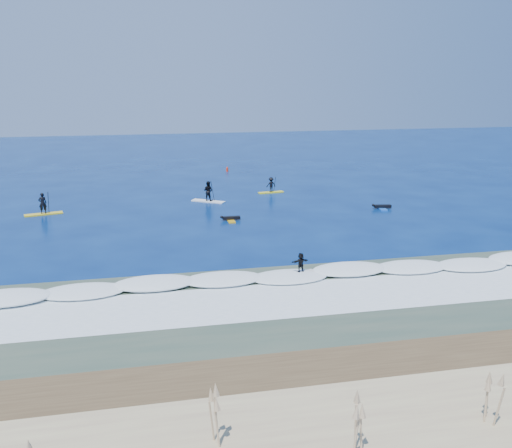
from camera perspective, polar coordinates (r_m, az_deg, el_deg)
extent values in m
plane|color=#041B4E|center=(43.54, -1.33, -1.21)|extent=(160.00, 160.00, 0.00)
cube|color=#463520|center=(24.25, 8.45, -14.93)|extent=(90.00, 5.00, 0.08)
cube|color=#324435|center=(30.64, 3.57, -8.22)|extent=(90.00, 13.00, 0.01)
cube|color=white|center=(34.24, 1.78, -5.69)|extent=(40.00, 6.00, 0.30)
cube|color=silver|center=(31.53, 3.08, -7.55)|extent=(34.00, 5.00, 0.02)
cube|color=yellow|center=(53.60, -20.47, 0.95)|extent=(3.33, 1.53, 0.11)
imported|color=black|center=(53.39, -20.56, 1.97)|extent=(0.76, 0.59, 1.85)
cylinder|color=black|center=(53.44, -20.04, 1.96)|extent=(0.22, 0.73, 2.16)
cube|color=black|center=(53.66, -19.95, 0.89)|extent=(0.13, 0.03, 0.32)
cube|color=white|center=(55.54, -4.79, 2.30)|extent=(3.23, 2.60, 0.11)
imported|color=black|center=(55.33, -4.81, 3.33)|extent=(1.18, 1.13, 1.93)
cylinder|color=black|center=(55.11, -4.35, 3.22)|extent=(0.48, 0.66, 2.24)
cube|color=black|center=(55.33, -4.32, 2.14)|extent=(0.13, 0.03, 0.33)
cube|color=yellow|center=(59.62, 1.51, 3.19)|extent=(2.75, 1.05, 0.09)
imported|color=black|center=(59.47, 1.51, 3.96)|extent=(1.07, 0.71, 1.54)
cylinder|color=black|center=(59.62, 1.87, 3.93)|extent=(0.13, 0.62, 1.80)
cube|color=black|center=(59.79, 1.86, 3.13)|extent=(0.11, 0.03, 0.27)
cube|color=gold|center=(48.22, -2.59, 0.42)|extent=(0.57, 2.15, 0.10)
cube|color=black|center=(48.19, -2.47, 0.63)|extent=(1.48, 0.39, 0.25)
sphere|color=black|center=(48.04, -3.46, 0.69)|extent=(0.25, 0.25, 0.25)
cube|color=blue|center=(53.69, 12.43, 1.57)|extent=(0.94, 2.32, 0.11)
cube|color=black|center=(53.68, 12.55, 1.76)|extent=(1.60, 0.64, 0.26)
sphere|color=black|center=(53.43, 11.64, 1.86)|extent=(0.26, 0.26, 0.26)
cube|color=silver|center=(35.08, 4.47, -4.88)|extent=(1.87, 0.88, 0.10)
imported|color=black|center=(34.87, 4.49, -3.87)|extent=(1.18, 0.60, 1.21)
cylinder|color=red|center=(72.86, -2.90, 5.44)|extent=(0.30, 0.30, 0.48)
cone|color=red|center=(72.81, -2.90, 5.71)|extent=(0.21, 0.21, 0.23)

